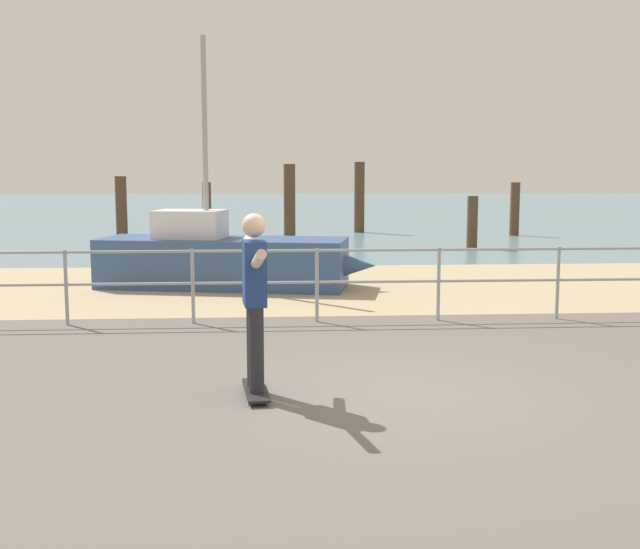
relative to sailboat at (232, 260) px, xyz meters
The scene contains 13 objects.
ground_plane 8.23m from the sailboat, 75.92° to the right, with size 24.00×10.00×0.04m, color #605B56.
beach_strip 2.06m from the sailboat, ahead, with size 24.00×6.00×0.04m, color tan.
sea_surface 28.11m from the sailboat, 85.92° to the left, with size 72.00×50.00×0.04m, color slate.
railing_fence 3.40m from the sailboat, 82.05° to the right, with size 12.01×0.05×1.05m.
sailboat is the anchor object (origin of this frame).
skateboard 6.97m from the sailboat, 85.69° to the right, with size 0.28×0.82×0.08m.
skateboarder 6.97m from the sailboat, 85.69° to the right, with size 0.24×1.45×1.65m.
groyne_post_0 9.30m from the sailboat, 112.11° to the left, with size 0.32×0.32×1.93m, color #513826.
groyne_post_1 8.80m from the sailboat, 97.13° to the left, with size 0.25×0.25×1.75m, color #513826.
groyne_post_2 9.87m from the sailboat, 82.35° to the left, with size 0.35×0.35×2.28m, color #513826.
groyne_post_3 12.76m from the sailboat, 73.05° to the left, with size 0.34×0.34×2.36m, color #513826.
groyne_post_4 9.04m from the sailboat, 47.38° to the left, with size 0.29×0.29×1.42m, color #513826.
groyne_post_5 13.61m from the sailboat, 51.22° to the left, with size 0.30×0.30×1.71m, color #513826.
Camera 1 is at (-1.35, -7.22, 2.14)m, focal length 44.40 mm.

